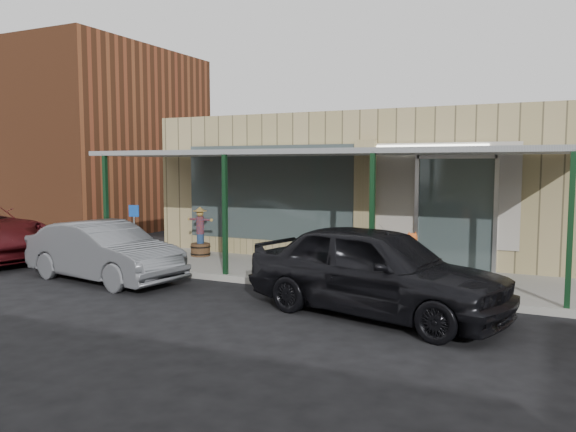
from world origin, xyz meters
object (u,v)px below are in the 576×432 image
at_px(handicap_sign, 134,225).
at_px(barrel_scarecrow, 200,239).
at_px(parked_sedan, 375,270).
at_px(barrel_pumpkin, 380,262).
at_px(car_grey, 104,251).

bearing_deg(handicap_sign, barrel_scarecrow, 48.25).
bearing_deg(handicap_sign, parked_sedan, -19.10).
distance_m(barrel_scarecrow, barrel_pumpkin, 5.38).
bearing_deg(parked_sedan, car_grey, 102.28).
height_order(handicap_sign, parked_sedan, parked_sedan).
bearing_deg(barrel_pumpkin, barrel_scarecrow, 177.08).
xyz_separation_m(barrel_scarecrow, car_grey, (-0.49, -3.27, 0.08)).
distance_m(barrel_scarecrow, car_grey, 3.31).
height_order(barrel_scarecrow, barrel_pumpkin, barrel_scarecrow).
bearing_deg(barrel_scarecrow, car_grey, -77.99).
bearing_deg(barrel_scarecrow, barrel_pumpkin, 17.67).
xyz_separation_m(handicap_sign, parked_sedan, (7.32, -1.94, -0.29)).
distance_m(handicap_sign, car_grey, 1.96).
distance_m(barrel_scarecrow, parked_sedan, 7.08).
distance_m(parked_sedan, car_grey, 6.69).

